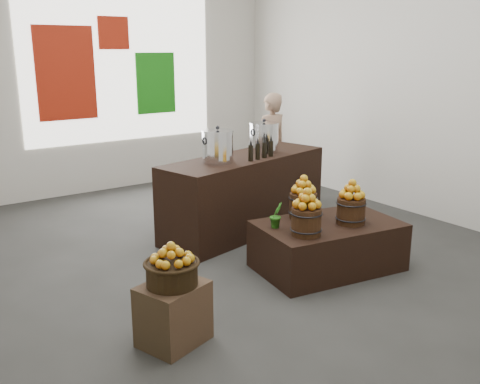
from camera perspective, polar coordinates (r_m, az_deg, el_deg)
ground at (r=6.22m, az=-1.25°, el=-6.33°), size 7.00×7.00×0.00m
back_wall at (r=8.91m, az=-14.45°, el=12.90°), size 6.00×0.04×4.00m
back_opening at (r=9.00m, az=-12.58°, el=13.03°), size 3.20×0.02×2.40m
deco_red_left at (r=8.68m, az=-18.09°, el=11.94°), size 0.90×0.04×1.40m
deco_green_right at (r=9.26m, az=-8.98°, el=11.39°), size 0.70×0.04×1.00m
deco_red_upper at (r=8.95m, az=-13.36°, el=16.19°), size 0.50×0.04×0.50m
crate at (r=4.35m, az=-7.12°, el=-12.76°), size 0.60×0.54×0.50m
wicker_basket at (r=4.20m, az=-7.28°, el=-8.66°), size 0.40×0.40×0.18m
apples_in_basket at (r=4.13m, az=-7.36°, el=-6.45°), size 0.31×0.31×0.17m
display_table at (r=5.75m, az=9.33°, el=-5.66°), size 1.59×1.12×0.51m
apple_bucket_front_left at (r=5.23m, az=7.08°, el=-3.15°), size 0.29×0.29×0.27m
apples_in_bucket_front_left at (r=5.17m, az=7.16°, el=-0.69°), size 0.22×0.22×0.20m
apple_bucket_front_right at (r=5.65m, az=11.74°, el=-1.99°), size 0.29×0.29×0.27m
apples_in_bucket_front_right at (r=5.58m, az=11.87°, el=0.31°), size 0.22×0.22×0.20m
apple_bucket_rear at (r=5.75m, az=6.74°, el=-1.45°), size 0.29×0.29×0.27m
apples_in_bucket_rear at (r=5.69m, az=6.82°, el=0.81°), size 0.22×0.22×0.20m
herb_garnish_right at (r=6.09m, az=11.86°, el=-0.90°), size 0.27×0.25×0.24m
herb_garnish_left at (r=5.42m, az=3.88°, el=-2.47°), size 0.17×0.16×0.26m
counter at (r=6.79m, az=0.50°, el=-0.17°), size 2.46×1.25×0.96m
stock_pot_left at (r=6.30m, az=-2.39°, el=4.80°), size 0.36×0.36×0.36m
stock_pot_center at (r=6.93m, az=2.57°, el=5.74°), size 0.36×0.36×0.36m
oil_cruets at (r=6.50m, az=2.08°, el=4.70°), size 0.35×0.14×0.27m
shopper at (r=8.24m, az=3.25°, el=4.90°), size 0.61×0.42×1.63m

